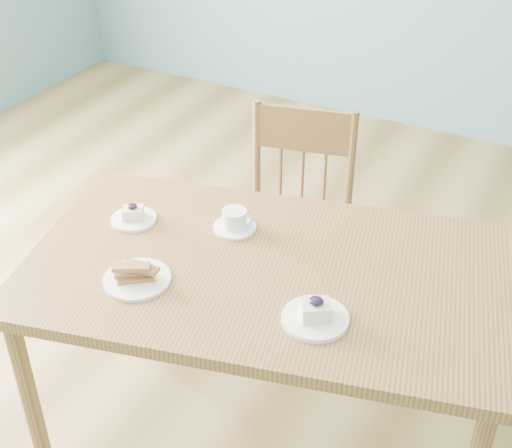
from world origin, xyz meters
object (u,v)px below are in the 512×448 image
at_px(dining_table, 264,286).
at_px(dining_chair, 294,224).
at_px(coffee_cup, 235,221).
at_px(cheesecake_plate_far, 133,216).
at_px(biscotti_plate, 137,276).
at_px(cheesecake_plate_near, 315,315).

distance_m(dining_table, dining_chair, 0.69).
bearing_deg(dining_table, coffee_cup, 128.97).
distance_m(cheesecake_plate_far, coffee_cup, 0.33).
bearing_deg(biscotti_plate, cheesecake_plate_far, 127.66).
bearing_deg(biscotti_plate, dining_table, 38.15).
bearing_deg(biscotti_plate, dining_chair, 83.52).
relative_size(dining_chair, cheesecake_plate_far, 6.21).
relative_size(dining_table, coffee_cup, 11.46).
distance_m(cheesecake_plate_near, biscotti_plate, 0.52).
bearing_deg(dining_chair, coffee_cup, -100.78).
height_order(dining_table, biscotti_plate, biscotti_plate).
bearing_deg(dining_table, dining_chair, 93.21).
distance_m(dining_chair, cheesecake_plate_far, 0.74).
xyz_separation_m(dining_chair, coffee_cup, (0.02, -0.50, 0.32)).
height_order(dining_table, coffee_cup, coffee_cup).
relative_size(cheesecake_plate_near, biscotti_plate, 0.93).
distance_m(cheesecake_plate_near, coffee_cup, 0.48).
bearing_deg(cheesecake_plate_near, coffee_cup, 145.13).
bearing_deg(coffee_cup, cheesecake_plate_far, -174.13).
distance_m(dining_chair, biscotti_plate, 0.91).
distance_m(cheesecake_plate_far, biscotti_plate, 0.31).
xyz_separation_m(dining_chair, biscotti_plate, (-0.10, -0.85, 0.31)).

